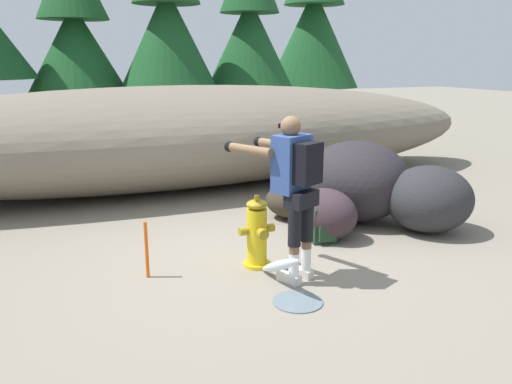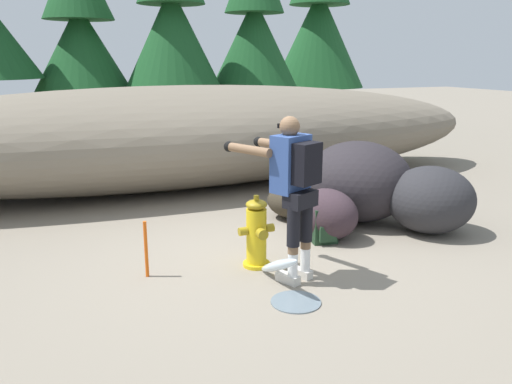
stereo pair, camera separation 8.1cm
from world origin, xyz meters
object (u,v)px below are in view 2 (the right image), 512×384
object	(u,v)px
boulder_mid	(327,214)
survey_stake	(146,249)
utility_worker	(292,179)
boulder_outlier	(299,200)
boulder_large	(358,181)
fire_hydrant	(257,234)
spare_backpack	(324,226)
boulder_small	(431,200)

from	to	relation	value
boulder_mid	survey_stake	bearing A→B (deg)	-172.37
utility_worker	survey_stake	size ratio (longest dim) A/B	2.77
boulder_outlier	boulder_large	bearing A→B (deg)	-28.71
utility_worker	survey_stake	world-z (taller)	utility_worker
boulder_large	fire_hydrant	bearing A→B (deg)	-152.64
utility_worker	boulder_mid	distance (m)	1.52
spare_backpack	fire_hydrant	bearing A→B (deg)	-61.47
fire_hydrant	boulder_outlier	world-z (taller)	fire_hydrant
boulder_mid	boulder_small	bearing A→B (deg)	-11.69
fire_hydrant	boulder_small	world-z (taller)	boulder_small
fire_hydrant	boulder_small	bearing A→B (deg)	4.58
boulder_mid	boulder_small	xyz separation A→B (m)	(1.36, -0.28, 0.12)
spare_backpack	boulder_outlier	distance (m)	1.04
fire_hydrant	spare_backpack	world-z (taller)	fire_hydrant
utility_worker	boulder_large	size ratio (longest dim) A/B	1.13
spare_backpack	boulder_mid	distance (m)	0.19
fire_hydrant	boulder_large	bearing A→B (deg)	27.36
boulder_large	boulder_outlier	xyz separation A→B (m)	(-0.71, 0.39, -0.30)
boulder_outlier	boulder_mid	bearing A→B (deg)	-94.62
boulder_large	boulder_outlier	world-z (taller)	boulder_large
boulder_outlier	boulder_small	bearing A→B (deg)	-42.61
boulder_small	boulder_outlier	xyz separation A→B (m)	(-1.29, 1.18, -0.18)
boulder_small	utility_worker	bearing A→B (deg)	-164.59
boulder_small	survey_stake	distance (m)	3.68
fire_hydrant	boulder_mid	bearing A→B (deg)	22.72
utility_worker	spare_backpack	bearing A→B (deg)	-70.80
fire_hydrant	boulder_large	size ratio (longest dim) A/B	0.54
utility_worker	boulder_large	bearing A→B (deg)	-74.32
boulder_large	boulder_small	bearing A→B (deg)	-53.89
spare_backpack	boulder_mid	world-z (taller)	boulder_mid
survey_stake	spare_backpack	bearing A→B (deg)	4.97
boulder_large	boulder_mid	size ratio (longest dim) A/B	1.83
boulder_mid	spare_backpack	bearing A→B (deg)	-130.55
boulder_large	survey_stake	bearing A→B (deg)	-165.02
utility_worker	spare_backpack	xyz separation A→B (m)	(0.86, 0.80, -0.84)
spare_backpack	boulder_outlier	size ratio (longest dim) A/B	0.52
fire_hydrant	boulder_large	distance (m)	2.18
utility_worker	boulder_small	size ratio (longest dim) A/B	1.49
boulder_mid	boulder_large	bearing A→B (deg)	33.59
boulder_mid	survey_stake	xyz separation A→B (m)	(-2.31, -0.31, -0.02)
utility_worker	survey_stake	bearing A→B (deg)	41.76
utility_worker	boulder_mid	size ratio (longest dim) A/B	2.06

